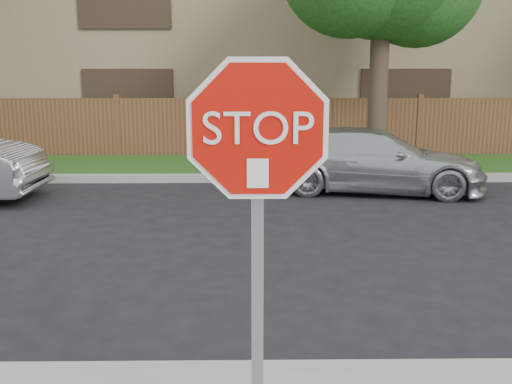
{
  "coord_description": "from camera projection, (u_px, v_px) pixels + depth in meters",
  "views": [
    {
      "loc": [
        -0.57,
        -4.5,
        2.47
      ],
      "look_at": [
        -0.52,
        -0.9,
        1.7
      ],
      "focal_mm": 42.0,
      "sensor_mm": 36.0,
      "label": 1
    }
  ],
  "objects": [
    {
      "name": "stop_sign",
      "position": [
        258.0,
        191.0,
        3.08
      ],
      "size": [
        1.01,
        0.13,
        2.55
      ],
      "color": "gray",
      "rests_on": "sidewalk_near"
    },
    {
      "name": "ground",
      "position": [
        317.0,
        371.0,
        4.92
      ],
      "size": [
        90.0,
        90.0,
        0.0
      ],
      "primitive_type": "plane",
      "color": "black",
      "rests_on": "ground"
    },
    {
      "name": "sedan_right",
      "position": [
        373.0,
        160.0,
        11.76
      ],
      "size": [
        4.52,
        2.45,
        1.24
      ],
      "primitive_type": "imported",
      "rotation": [
        0.0,
        0.0,
        1.4
      ],
      "color": "#B8BCC0",
      "rests_on": "ground"
    },
    {
      "name": "far_curb",
      "position": [
        274.0,
        178.0,
        12.88
      ],
      "size": [
        70.0,
        0.3,
        0.15
      ],
      "primitive_type": "cube",
      "color": "gray",
      "rests_on": "ground"
    },
    {
      "name": "apartment_building",
      "position": [
        264.0,
        33.0,
        20.81
      ],
      "size": [
        35.2,
        9.2,
        7.2
      ],
      "color": "#8F8259",
      "rests_on": "ground"
    },
    {
      "name": "grass_strip",
      "position": [
        271.0,
        166.0,
        14.49
      ],
      "size": [
        70.0,
        3.0,
        0.12
      ],
      "primitive_type": "cube",
      "color": "#1E4714",
      "rests_on": "ground"
    },
    {
      "name": "fence",
      "position": [
        269.0,
        128.0,
        15.9
      ],
      "size": [
        70.0,
        0.12,
        1.6
      ],
      "primitive_type": "cube",
      "color": "#53301D",
      "rests_on": "ground"
    }
  ]
}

